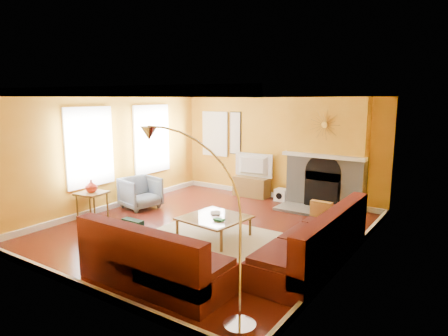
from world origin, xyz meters
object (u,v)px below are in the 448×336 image
Objects in this scene: coffee_table at (214,228)px; arc_lamp at (196,225)px; armchair at (140,193)px; side_table at (92,206)px; media_console at (252,187)px; sectional_sofa at (237,231)px.

arc_lamp is (1.30, -2.20, 0.90)m from coffee_table.
armchair reaches higher than side_table.
armchair is (-2.60, 0.70, 0.15)m from coffee_table.
media_console is at bearing 113.44° from arc_lamp.
side_table is at bearing -116.57° from media_console.
side_table is 0.27× the size of arc_lamp.
media_console is (-1.00, 3.10, 0.04)m from coffee_table.
sectional_sofa reaches higher than coffee_table.
sectional_sofa is 4.03m from media_console.
coffee_table is 2.71m from arc_lamp.
coffee_table is 1.15× the size of media_console.
sectional_sofa is 4.61× the size of armchair.
arc_lamp is (0.50, -1.70, 0.66)m from sectional_sofa.
coffee_table is 1.33× the size of armchair.
sectional_sofa is 3.99× the size of media_console.
sectional_sofa reaches higher than armchair.
media_console is (-1.80, 3.60, -0.20)m from sectional_sofa.
coffee_table is at bearing 120.53° from arc_lamp.
side_table is at bearing 180.00° from sectional_sofa.
media_console is at bearing 107.88° from coffee_table.
sectional_sofa is 1.67× the size of arc_lamp.
sectional_sofa is 1.89m from arc_lamp.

